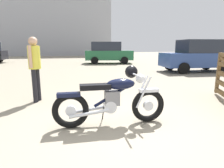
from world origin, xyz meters
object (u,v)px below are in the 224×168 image
vintage_motorcycle (114,98)px  blue_hatchback_right (198,55)px  bystander (35,63)px  red_hatchback_near (108,52)px

vintage_motorcycle → blue_hatchback_right: 8.82m
vintage_motorcycle → bystander: (-1.56, 1.93, 0.53)m
red_hatchback_near → blue_hatchback_right: size_ratio=1.02×
vintage_motorcycle → red_hatchback_near: (2.90, 12.31, 0.43)m
vintage_motorcycle → bystander: bearing=132.2°
vintage_motorcycle → bystander: bystander is taller
vintage_motorcycle → blue_hatchback_right: size_ratio=0.51×
vintage_motorcycle → blue_hatchback_right: blue_hatchback_right is taller
vintage_motorcycle → red_hatchback_near: bearing=80.2°
vintage_motorcycle → bystander: size_ratio=1.25×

